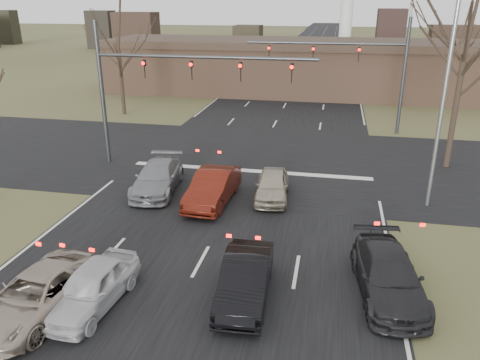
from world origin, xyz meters
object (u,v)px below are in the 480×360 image
object	(u,v)px
mast_arm_far	(363,62)
car_silver_suv	(38,294)
streetlight_right_near	(441,85)
streetlight_right_far	(404,49)
mast_arm_near	(156,77)
building	(313,67)
car_red_ahead	(213,187)
car_charcoal_sedan	(388,275)
car_silver_ahead	(272,185)
car_grey_ahead	(158,177)
car_white_sedan	(92,287)
car_black_hatch	(245,279)

from	to	relation	value
mast_arm_far	car_silver_suv	xyz separation A→B (m)	(-10.18, -23.85, -4.36)
streetlight_right_near	streetlight_right_far	world-z (taller)	same
mast_arm_near	car_silver_suv	distance (m)	14.59
building	streetlight_right_far	bearing A→B (deg)	-56.35
mast_arm_far	car_red_ahead	bearing A→B (deg)	-115.84
building	mast_arm_far	size ratio (longest dim) A/B	3.81
streetlight_right_near	car_silver_suv	xyz separation A→B (m)	(-12.82, -10.85, -4.93)
streetlight_right_near	car_charcoal_sedan	xyz separation A→B (m)	(-2.32, -7.72, -4.90)
building	car_charcoal_sedan	world-z (taller)	building
mast_arm_near	car_silver_suv	bearing A→B (deg)	-84.93
car_red_ahead	streetlight_right_far	bearing A→B (deg)	63.95
car_red_ahead	car_silver_ahead	xyz separation A→B (m)	(2.66, 1.07, -0.11)
car_silver_suv	car_red_ahead	size ratio (longest dim) A/B	1.01
car_grey_ahead	car_red_ahead	distance (m)	3.22
building	streetlight_right_near	bearing A→B (deg)	-76.31
streetlight_right_far	car_white_sedan	world-z (taller)	streetlight_right_far
mast_arm_near	car_black_hatch	bearing A→B (deg)	-58.52
streetlight_right_near	car_grey_ahead	distance (m)	13.74
mast_arm_near	car_black_hatch	world-z (taller)	mast_arm_near
streetlight_right_far	car_white_sedan	xyz separation A→B (m)	(-11.89, -27.18, -4.91)
car_white_sedan	car_charcoal_sedan	xyz separation A→B (m)	(9.07, 2.46, 0.02)
streetlight_right_far	car_white_sedan	size ratio (longest dim) A/B	2.54
building	car_silver_ahead	distance (m)	28.64
car_black_hatch	car_silver_ahead	size ratio (longest dim) A/B	1.09
streetlight_right_near	car_silver_ahead	xyz separation A→B (m)	(-7.07, -0.57, -4.93)
streetlight_right_near	streetlight_right_far	bearing A→B (deg)	88.32
mast_arm_near	car_grey_ahead	world-z (taller)	mast_arm_near
mast_arm_near	car_white_sedan	world-z (taller)	mast_arm_near
streetlight_right_far	car_silver_ahead	bearing A→B (deg)	-113.30
mast_arm_far	car_white_sedan	xyz separation A→B (m)	(-8.75, -23.18, -4.35)
car_silver_suv	car_white_sedan	world-z (taller)	car_white_sedan
car_charcoal_sedan	car_silver_suv	bearing A→B (deg)	-170.48
mast_arm_near	car_black_hatch	distance (m)	14.55
car_white_sedan	car_red_ahead	world-z (taller)	car_red_ahead
car_silver_suv	car_red_ahead	xyz separation A→B (m)	(3.09, 9.21, 0.11)
mast_arm_near	car_grey_ahead	bearing A→B (deg)	-71.77
streetlight_right_far	car_red_ahead	world-z (taller)	streetlight_right_far
mast_arm_far	streetlight_right_far	xyz separation A→B (m)	(3.14, 4.00, 0.57)
car_black_hatch	car_silver_ahead	bearing A→B (deg)	88.96
car_silver_suv	car_silver_ahead	xyz separation A→B (m)	(5.76, 10.28, 0.00)
building	streetlight_right_near	size ratio (longest dim) A/B	4.24
streetlight_right_near	car_white_sedan	xyz separation A→B (m)	(-11.39, -10.18, -4.91)
car_white_sedan	car_red_ahead	size ratio (longest dim) A/B	0.85
streetlight_right_far	car_silver_suv	xyz separation A→B (m)	(-13.32, -27.85, -4.93)
car_silver_ahead	mast_arm_far	bearing A→B (deg)	68.03
streetlight_right_near	car_grey_ahead	bearing A→B (deg)	-176.73
mast_arm_near	streetlight_right_far	xyz separation A→B (m)	(14.55, 14.00, 0.51)
streetlight_right_far	car_silver_ahead	size ratio (longest dim) A/B	2.59
car_silver_suv	car_silver_ahead	distance (m)	11.78
car_black_hatch	car_red_ahead	size ratio (longest dim) A/B	0.90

